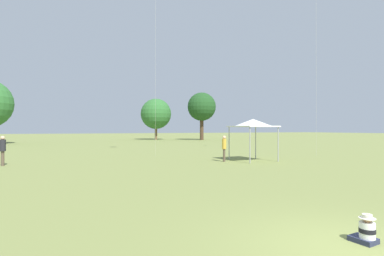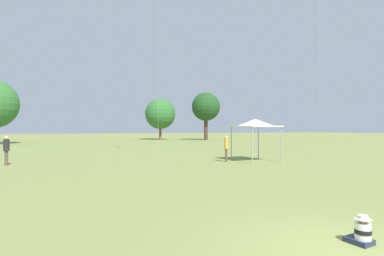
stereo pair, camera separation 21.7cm
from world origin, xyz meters
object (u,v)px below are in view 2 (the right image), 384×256
object	(u,v)px
seated_toddler	(362,232)
distant_tree_1	(206,107)
person_standing_0	(226,146)
person_standing_1	(6,148)
canopy_tent	(255,123)
distant_tree_0	(160,114)

from	to	relation	value
seated_toddler	distant_tree_1	world-z (taller)	distant_tree_1
person_standing_0	distant_tree_1	world-z (taller)	distant_tree_1
person_standing_1	distant_tree_1	size ratio (longest dim) A/B	0.19
person_standing_1	distant_tree_1	bearing A→B (deg)	-43.08
canopy_tent	distant_tree_1	distance (m)	39.48
seated_toddler	person_standing_1	distance (m)	18.97
person_standing_1	distant_tree_1	distance (m)	44.50
person_standing_0	distant_tree_0	distance (m)	42.83
person_standing_0	canopy_tent	world-z (taller)	canopy_tent
person_standing_0	canopy_tent	size ratio (longest dim) A/B	0.61
person_standing_1	distant_tree_0	bearing A→B (deg)	-30.66
person_standing_1	distant_tree_0	world-z (taller)	distant_tree_0
seated_toddler	person_standing_0	size ratio (longest dim) A/B	0.33
person_standing_0	distant_tree_1	distance (m)	40.20
person_standing_1	canopy_tent	distance (m)	15.86
person_standing_0	distant_tree_1	xyz separation A→B (m)	(16.02, 36.45, 5.55)
person_standing_1	distant_tree_1	world-z (taller)	distant_tree_1
distant_tree_1	distant_tree_0	bearing A→B (deg)	145.60
seated_toddler	canopy_tent	world-z (taller)	canopy_tent
canopy_tent	distant_tree_1	size ratio (longest dim) A/B	0.30
person_standing_0	person_standing_1	size ratio (longest dim) A/B	0.98
person_standing_0	seated_toddler	bearing A→B (deg)	-98.51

